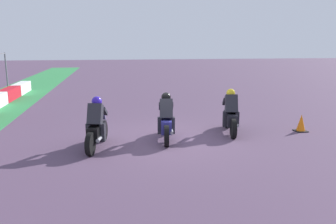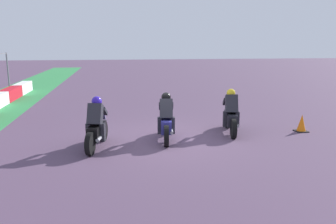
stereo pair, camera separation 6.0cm
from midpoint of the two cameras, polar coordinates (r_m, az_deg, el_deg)
ground_plane at (r=10.61m, az=-0.09°, el=-4.74°), size 120.00×120.00×0.00m
rider_lane_a at (r=11.45m, az=10.61°, el=-0.51°), size 2.02×0.63×1.51m
rider_lane_b at (r=10.40m, az=-0.48°, el=-1.52°), size 2.04×0.60×1.51m
rider_lane_c at (r=9.83m, az=-12.39°, el=-2.56°), size 2.02×0.64×1.51m
traffic_cone at (r=12.40m, az=21.91°, el=-1.85°), size 0.40×0.40×0.60m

